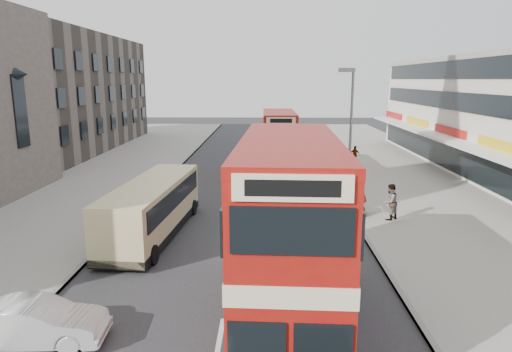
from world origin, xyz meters
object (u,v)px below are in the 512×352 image
(bus_main, at_px, (289,234))
(pedestrian_far, at_px, (355,155))
(car_left_front, at_px, (35,323))
(bus_second, at_px, (279,144))
(pedestrian_near, at_px, (390,202))
(car_right_b, at_px, (311,182))
(car_right_a, at_px, (326,205))
(cyclist, at_px, (313,174))
(car_right_c, at_px, (309,154))
(street_lamp, at_px, (350,123))
(coach, at_px, (153,206))

(bus_main, height_order, pedestrian_far, bus_main)
(car_left_front, bearing_deg, bus_main, -83.09)
(bus_main, relative_size, bus_second, 1.16)
(pedestrian_near, height_order, pedestrian_far, pedestrian_near)
(car_right_b, relative_size, pedestrian_near, 2.42)
(pedestrian_far, bearing_deg, car_right_b, -126.95)
(car_right_a, xyz_separation_m, cyclist, (0.12, 8.29, 0.04))
(car_right_a, height_order, car_right_c, car_right_c)
(car_right_c, bearing_deg, car_left_front, -17.56)
(car_left_front, bearing_deg, car_right_b, -30.61)
(car_right_c, bearing_deg, street_lamp, 6.84)
(bus_main, bearing_deg, bus_second, -88.60)
(street_lamp, relative_size, cyclist, 4.19)
(bus_second, distance_m, pedestrian_near, 12.85)
(bus_second, relative_size, car_right_c, 2.19)
(bus_second, bearing_deg, street_lamp, 121.81)
(pedestrian_near, bearing_deg, car_right_c, -121.13)
(street_lamp, xyz_separation_m, pedestrian_far, (2.64, 11.29, -3.83))
(car_right_b, height_order, cyclist, cyclist)
(street_lamp, xyz_separation_m, cyclist, (-1.68, 4.57, -4.13))
(bus_second, xyz_separation_m, pedestrian_far, (6.79, 4.66, -1.61))
(street_lamp, bearing_deg, coach, -146.18)
(car_right_b, relative_size, cyclist, 2.45)
(bus_main, height_order, coach, bus_main)
(car_right_b, xyz_separation_m, cyclist, (0.43, 2.76, -0.01))
(car_right_a, height_order, pedestrian_far, pedestrian_far)
(pedestrian_far, bearing_deg, bus_main, -115.44)
(car_right_b, bearing_deg, coach, -44.51)
(bus_second, distance_m, cyclist, 3.75)
(bus_main, relative_size, pedestrian_near, 5.24)
(coach, xyz_separation_m, pedestrian_far, (13.27, 18.41, -0.50))
(street_lamp, height_order, coach, street_lamp)
(street_lamp, height_order, car_left_front, street_lamp)
(street_lamp, distance_m, car_right_c, 14.12)
(bus_main, relative_size, car_left_front, 2.59)
(bus_main, xyz_separation_m, coach, (-6.14, 8.09, -1.50))
(car_right_a, bearing_deg, cyclist, -173.28)
(street_lamp, height_order, pedestrian_near, street_lamp)
(car_left_front, height_order, car_right_c, car_right_c)
(car_right_b, bearing_deg, cyclist, 170.39)
(car_right_c, bearing_deg, pedestrian_near, 9.86)
(car_left_front, xyz_separation_m, car_right_c, (10.59, 29.92, 0.03))
(street_lamp, height_order, car_right_a, street_lamp)
(bus_second, xyz_separation_m, car_right_c, (3.00, 6.84, -1.87))
(bus_main, bearing_deg, pedestrian_near, -117.37)
(bus_second, height_order, car_right_b, bus_second)
(bus_main, xyz_separation_m, pedestrian_far, (7.13, 26.51, -2.00))
(car_right_b, distance_m, pedestrian_far, 10.60)
(car_right_c, bearing_deg, pedestrian_far, 62.10)
(car_right_b, distance_m, pedestrian_near, 7.56)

